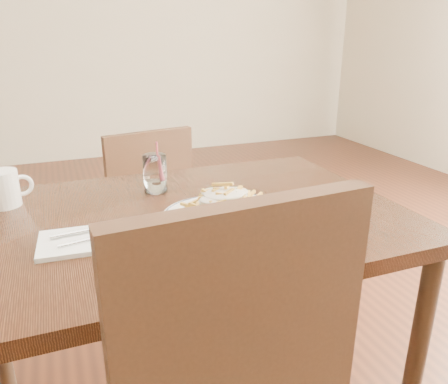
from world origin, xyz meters
name	(u,v)px	position (x,y,z in m)	size (l,w,h in m)	color
table	(181,240)	(0.00, 0.00, 0.67)	(1.20, 0.80, 0.75)	black
chair_far	(145,206)	(0.05, 0.79, 0.47)	(0.45, 0.45, 0.83)	#311C10
fries_plate	(224,213)	(0.10, -0.06, 0.76)	(0.34, 0.29, 0.02)	white
loaded_fries	(224,198)	(0.10, -0.06, 0.80)	(0.23, 0.20, 0.06)	gold
napkin	(89,240)	(-0.24, -0.08, 0.76)	(0.23, 0.15, 0.01)	white
cutlery	(88,235)	(-0.24, -0.08, 0.76)	(0.21, 0.10, 0.01)	silver
water_glass	(155,176)	(-0.02, 0.20, 0.80)	(0.07, 0.07, 0.16)	white
coffee_mug	(3,189)	(-0.44, 0.24, 0.80)	(0.13, 0.09, 0.10)	white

